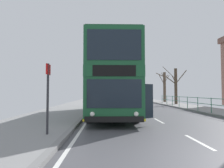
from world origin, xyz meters
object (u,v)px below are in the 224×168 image
Objects in this scene: bus_stop_sign_near at (48,90)px; bare_tree_far_00 at (176,85)px; bare_tree_far_01 at (164,86)px; double_decker_bus_main at (112,81)px.

bus_stop_sign_near is 21.33m from bare_tree_far_00.
bare_tree_far_00 reaches higher than bare_tree_far_01.
double_decker_bus_main is 19.51m from bare_tree_far_01.
double_decker_bus_main is at bearing -125.86° from bare_tree_far_00.
bus_stop_sign_near is 0.51× the size of bare_tree_far_00.
bare_tree_far_01 is at bearing 63.50° from double_decker_bus_main.
bare_tree_far_01 is (8.71, 17.46, 0.21)m from double_decker_bus_main.
bare_tree_far_00 is (10.85, 18.35, 0.85)m from bus_stop_sign_near.
bare_tree_far_00 is (8.49, 11.74, 0.13)m from double_decker_bus_main.
bare_tree_far_00 reaches higher than bus_stop_sign_near.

